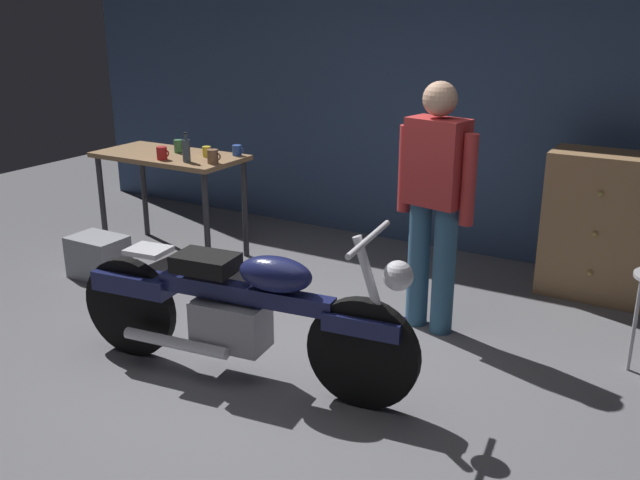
# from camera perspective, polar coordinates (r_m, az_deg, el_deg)

# --- Properties ---
(ground_plane) EXTENTS (12.00, 12.00, 0.00)m
(ground_plane) POSITION_cam_1_polar(r_m,az_deg,el_deg) (4.32, -4.36, -10.88)
(ground_plane) COLOR slate
(back_wall) EXTENTS (8.00, 0.12, 3.10)m
(back_wall) POSITION_cam_1_polar(r_m,az_deg,el_deg) (6.28, 10.31, 13.11)
(back_wall) COLOR #384C70
(back_wall) RESTS_ON ground_plane
(workbench) EXTENTS (1.30, 0.64, 0.90)m
(workbench) POSITION_cam_1_polar(r_m,az_deg,el_deg) (6.22, -12.05, 5.83)
(workbench) COLOR #99724C
(workbench) RESTS_ON ground_plane
(motorcycle) EXTENTS (2.18, 0.66, 1.00)m
(motorcycle) POSITION_cam_1_polar(r_m,az_deg,el_deg) (4.10, -6.51, -5.56)
(motorcycle) COLOR black
(motorcycle) RESTS_ON ground_plane
(person_standing) EXTENTS (0.56, 0.29, 1.67)m
(person_standing) POSITION_cam_1_polar(r_m,az_deg,el_deg) (4.63, 9.29, 3.41)
(person_standing) COLOR #356081
(person_standing) RESTS_ON ground_plane
(wooden_dresser) EXTENTS (0.80, 0.47, 1.10)m
(wooden_dresser) POSITION_cam_1_polar(r_m,az_deg,el_deg) (5.64, 21.82, 1.07)
(wooden_dresser) COLOR #99724C
(wooden_dresser) RESTS_ON ground_plane
(storage_bin) EXTENTS (0.44, 0.32, 0.34)m
(storage_bin) POSITION_cam_1_polar(r_m,az_deg,el_deg) (5.99, -17.51, -1.30)
(storage_bin) COLOR gray
(storage_bin) RESTS_ON ground_plane
(mug_green_speckled) EXTENTS (0.11, 0.07, 0.11)m
(mug_green_speckled) POSITION_cam_1_polar(r_m,az_deg,el_deg) (6.22, -11.40, 7.46)
(mug_green_speckled) COLOR #3D7F4C
(mug_green_speckled) RESTS_ON workbench
(mug_blue_enamel) EXTENTS (0.11, 0.08, 0.09)m
(mug_blue_enamel) POSITION_cam_1_polar(r_m,az_deg,el_deg) (6.03, -6.74, 7.23)
(mug_blue_enamel) COLOR #2D51AD
(mug_blue_enamel) RESTS_ON workbench
(mug_brown_stoneware) EXTENTS (0.13, 0.09, 0.11)m
(mug_brown_stoneware) POSITION_cam_1_polar(r_m,az_deg,el_deg) (5.74, -8.67, 6.70)
(mug_brown_stoneware) COLOR brown
(mug_brown_stoneware) RESTS_ON workbench
(mug_yellow_tall) EXTENTS (0.10, 0.07, 0.09)m
(mug_yellow_tall) POSITION_cam_1_polar(r_m,az_deg,el_deg) (6.01, -9.15, 7.09)
(mug_yellow_tall) COLOR yellow
(mug_yellow_tall) RESTS_ON workbench
(mug_red_diner) EXTENTS (0.12, 0.09, 0.11)m
(mug_red_diner) POSITION_cam_1_polar(r_m,az_deg,el_deg) (5.97, -12.68, 6.88)
(mug_red_diner) COLOR red
(mug_red_diner) RESTS_ON workbench
(bottle) EXTENTS (0.06, 0.06, 0.24)m
(bottle) POSITION_cam_1_polar(r_m,az_deg,el_deg) (5.83, -10.79, 7.17)
(bottle) COLOR #3F4C59
(bottle) RESTS_ON workbench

